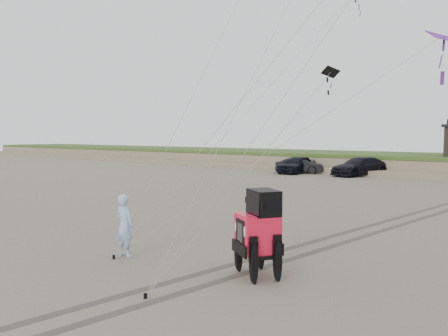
{
  "coord_description": "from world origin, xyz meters",
  "views": [
    {
      "loc": [
        8.1,
        -7.48,
        3.62
      ],
      "look_at": [
        -0.37,
        3.0,
        2.6
      ],
      "focal_mm": 35.0,
      "sensor_mm": 36.0,
      "label": 1
    }
  ],
  "objects_px": {
    "truck_a": "(296,164)",
    "truck_b": "(299,165)",
    "man": "(125,225)",
    "truck_c": "(360,166)",
    "jeep": "(257,242)"
  },
  "relations": [
    {
      "from": "truck_b",
      "to": "man",
      "type": "height_order",
      "value": "man"
    },
    {
      "from": "truck_c",
      "to": "man",
      "type": "xyz_separation_m",
      "value": [
        4.62,
        -29.62,
        0.11
      ]
    },
    {
      "from": "man",
      "to": "jeep",
      "type": "bearing_deg",
      "value": -166.2
    },
    {
      "from": "truck_a",
      "to": "truck_b",
      "type": "distance_m",
      "value": 0.36
    },
    {
      "from": "truck_b",
      "to": "man",
      "type": "relative_size",
      "value": 2.38
    },
    {
      "from": "truck_a",
      "to": "truck_b",
      "type": "bearing_deg",
      "value": 65.31
    },
    {
      "from": "jeep",
      "to": "man",
      "type": "relative_size",
      "value": 2.54
    },
    {
      "from": "jeep",
      "to": "truck_c",
      "type": "bearing_deg",
      "value": 139.23
    },
    {
      "from": "truck_c",
      "to": "man",
      "type": "distance_m",
      "value": 29.98
    },
    {
      "from": "truck_a",
      "to": "truck_b",
      "type": "relative_size",
      "value": 1.11
    },
    {
      "from": "truck_a",
      "to": "truck_c",
      "type": "height_order",
      "value": "truck_a"
    },
    {
      "from": "truck_b",
      "to": "jeep",
      "type": "relative_size",
      "value": 0.93
    },
    {
      "from": "truck_a",
      "to": "truck_c",
      "type": "distance_m",
      "value": 5.81
    },
    {
      "from": "truck_b",
      "to": "truck_c",
      "type": "height_order",
      "value": "truck_c"
    },
    {
      "from": "truck_c",
      "to": "jeep",
      "type": "height_order",
      "value": "jeep"
    }
  ]
}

